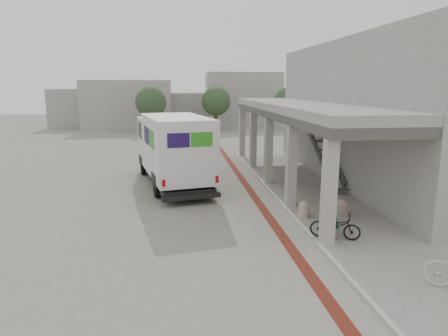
{
  "coord_description": "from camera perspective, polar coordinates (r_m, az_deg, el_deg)",
  "views": [
    {
      "loc": [
        -2.35,
        -14.53,
        4.82
      ],
      "look_at": [
        -0.51,
        1.05,
        1.6
      ],
      "focal_mm": 32.0,
      "sensor_mm": 36.0,
      "label": 1
    }
  ],
  "objects": [
    {
      "name": "bicycle_black",
      "position": [
        13.09,
        15.58,
        -7.99
      ],
      "size": [
        1.63,
        1.15,
        0.81
      ],
      "primitive_type": "imported",
      "rotation": [
        0.0,
        0.0,
        1.13
      ],
      "color": "black",
      "rests_on": "sidewalk"
    },
    {
      "name": "bollard_near",
      "position": [
        15.39,
        16.46,
        -5.38
      ],
      "size": [
        0.44,
        0.44,
        0.66
      ],
      "color": "gray",
      "rests_on": "sidewalk"
    },
    {
      "name": "tree_right",
      "position": [
        45.27,
        9.23,
        9.37
      ],
      "size": [
        3.2,
        3.2,
        4.8
      ],
      "color": "#38281C",
      "rests_on": "ground"
    },
    {
      "name": "bollard_far",
      "position": [
        14.98,
        11.35,
        -5.72
      ],
      "size": [
        0.4,
        0.4,
        0.6
      ],
      "color": "tan",
      "rests_on": "sidewalk"
    },
    {
      "name": "bench",
      "position": [
        13.79,
        14.79,
        -7.21
      ],
      "size": [
        1.06,
        2.07,
        0.48
      ],
      "rotation": [
        0.0,
        0.0,
        -0.32
      ],
      "color": "slate",
      "rests_on": "sidewalk"
    },
    {
      "name": "transit_building",
      "position": [
        21.17,
        19.13,
        7.12
      ],
      "size": [
        7.6,
        17.0,
        7.0
      ],
      "color": "gray",
      "rests_on": "ground"
    },
    {
      "name": "sidewalk",
      "position": [
        16.55,
        16.22,
        -5.59
      ],
      "size": [
        4.4,
        28.0,
        0.12
      ],
      "primitive_type": "cube",
      "color": "gray",
      "rests_on": "ground"
    },
    {
      "name": "distant_backdrop",
      "position": [
        50.46,
        -7.38,
        9.09
      ],
      "size": [
        28.0,
        10.0,
        6.5
      ],
      "color": "gray",
      "rests_on": "ground"
    },
    {
      "name": "tree_mid",
      "position": [
        44.77,
        -1.17,
        9.49
      ],
      "size": [
        3.2,
        3.2,
        4.8
      ],
      "color": "#38281C",
      "rests_on": "ground"
    },
    {
      "name": "ground",
      "position": [
        15.48,
        2.35,
        -6.54
      ],
      "size": [
        120.0,
        120.0,
        0.0
      ],
      "primitive_type": "plane",
      "color": "slate",
      "rests_on": "ground"
    },
    {
      "name": "fedex_truck",
      "position": [
        19.86,
        -7.36,
        2.87
      ],
      "size": [
        3.98,
        8.42,
        3.46
      ],
      "rotation": [
        0.0,
        0.0,
        0.2
      ],
      "color": "black",
      "rests_on": "ground"
    },
    {
      "name": "tree_left",
      "position": [
        42.64,
        -10.43,
        9.2
      ],
      "size": [
        3.2,
        3.2,
        4.8
      ],
      "color": "#38281C",
      "rests_on": "ground"
    },
    {
      "name": "bike_lane_stripe",
      "position": [
        17.53,
        4.55,
        -4.37
      ],
      "size": [
        0.35,
        40.0,
        0.01
      ],
      "primitive_type": "cube",
      "color": "#541B10",
      "rests_on": "ground"
    },
    {
      "name": "utility_cabinet",
      "position": [
        20.48,
        14.46,
        -0.74
      ],
      "size": [
        0.5,
        0.61,
        0.91
      ],
      "primitive_type": "cube",
      "rotation": [
        0.0,
        0.0,
        -0.19
      ],
      "color": "gray",
      "rests_on": "sidewalk"
    }
  ]
}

